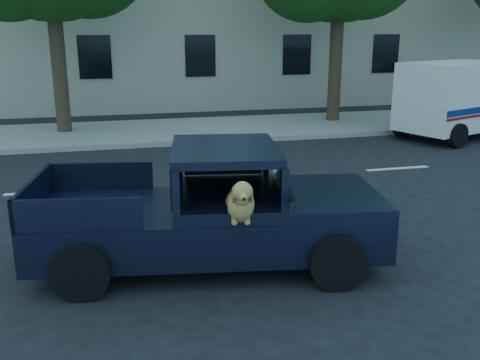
# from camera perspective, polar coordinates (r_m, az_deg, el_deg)

# --- Properties ---
(ground) EXTENTS (120.00, 120.00, 0.00)m
(ground) POSITION_cam_1_polar(r_m,az_deg,el_deg) (8.76, 4.65, -5.84)
(ground) COLOR black
(ground) RESTS_ON ground
(far_sidewalk) EXTENTS (60.00, 4.00, 0.15)m
(far_sidewalk) POSITION_cam_1_polar(r_m,az_deg,el_deg) (17.40, -4.97, 5.34)
(far_sidewalk) COLOR gray
(far_sidewalk) RESTS_ON ground
(lane_stripes) EXTENTS (21.60, 0.14, 0.01)m
(lane_stripes) POSITION_cam_1_polar(r_m,az_deg,el_deg) (12.45, 8.46, 0.67)
(lane_stripes) COLOR silver
(lane_stripes) RESTS_ON ground
(pickup_truck) EXTENTS (4.98, 2.78, 1.70)m
(pickup_truck) POSITION_cam_1_polar(r_m,az_deg,el_deg) (7.52, -3.91, -4.87)
(pickup_truck) COLOR black
(pickup_truck) RESTS_ON ground
(mail_truck) EXTENTS (4.56, 3.29, 2.28)m
(mail_truck) POSITION_cam_1_polar(r_m,az_deg,el_deg) (17.71, 22.35, 7.43)
(mail_truck) COLOR silver
(mail_truck) RESTS_ON ground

